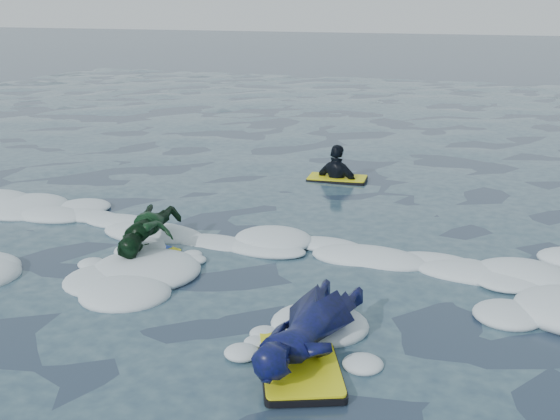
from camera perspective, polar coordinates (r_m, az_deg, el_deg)
The scene contains 5 objects.
ground at distance 7.75m, azimuth -9.97°, elevation -5.84°, with size 120.00×120.00×0.00m, color #182439.
foam_band at distance 8.59m, azimuth -6.56°, elevation -3.40°, with size 12.00×3.10×0.30m, color silver, non-canonical shape.
prone_woman_unit at distance 6.04m, azimuth 2.31°, elevation -9.90°, with size 1.06×1.81×0.46m.
prone_child_unit at distance 8.48m, azimuth -10.59°, elevation -1.96°, with size 0.84×1.39×0.52m.
waiting_rider_unit at distance 11.93m, azimuth 4.65°, elevation 1.87°, with size 1.04×0.65×1.47m.
Camera 1 is at (3.67, -6.16, 2.94)m, focal length 45.00 mm.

